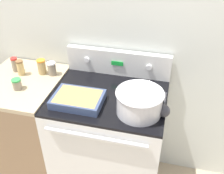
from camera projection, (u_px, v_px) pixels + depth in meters
name	position (u px, v px, depth m)	size (l,w,h in m)	color
kitchen_wall	(120.00, 34.00, 1.91)	(8.00, 0.05, 2.50)	silver
stove_range	(109.00, 144.00, 2.06)	(0.79, 0.66, 0.95)	silver
control_panel	(118.00, 63.00, 1.98)	(0.79, 0.07, 0.20)	silver
side_counter	(31.00, 129.00, 2.19)	(0.56, 0.63, 0.96)	#896B4C
mixing_bowl	(139.00, 101.00, 1.60)	(0.30, 0.30, 0.15)	silver
casserole_dish	(78.00, 99.00, 1.71)	(0.33, 0.24, 0.05)	#38476B
ladle	(164.00, 110.00, 1.60)	(0.08, 0.28, 0.08)	#333338
spice_jar_white_cap	(52.00, 69.00, 1.97)	(0.06, 0.06, 0.10)	gray
spice_jar_orange_cap	(42.00, 67.00, 1.98)	(0.06, 0.06, 0.12)	tan
spice_jar_green_cap	(17.00, 84.00, 1.82)	(0.07, 0.07, 0.08)	gray
spice_jar_brown_cap	(20.00, 68.00, 1.97)	(0.05, 0.05, 0.12)	tan
spice_jar_red_cap	(15.00, 64.00, 2.01)	(0.05, 0.05, 0.11)	gray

